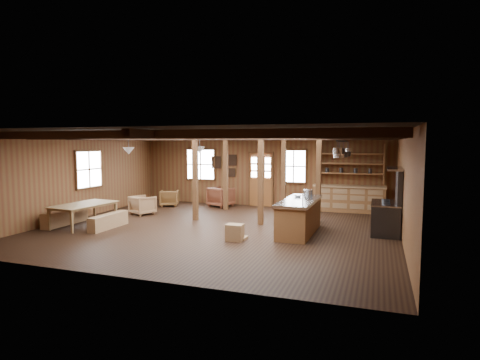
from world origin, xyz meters
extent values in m
cube|color=black|center=(0.00, 0.00, -0.01)|extent=(10.00, 9.00, 0.02)
cube|color=black|center=(0.00, 0.00, 2.81)|extent=(10.00, 9.00, 0.02)
cube|color=#5C2F1A|center=(-5.01, 0.00, 1.40)|extent=(0.02, 9.00, 2.80)
cube|color=#5C2F1A|center=(5.01, 0.00, 1.40)|extent=(0.02, 9.00, 2.80)
cube|color=#5C2F1A|center=(0.00, 4.51, 1.40)|extent=(10.00, 0.02, 2.80)
cube|color=#5C2F1A|center=(0.00, -4.51, 1.40)|extent=(10.00, 0.02, 2.80)
cube|color=black|center=(0.00, -3.50, 2.68)|extent=(9.80, 0.12, 0.18)
cube|color=black|center=(0.00, -2.00, 2.68)|extent=(9.80, 0.12, 0.18)
cube|color=black|center=(0.00, -0.50, 2.68)|extent=(9.80, 0.12, 0.18)
cube|color=black|center=(0.00, 1.00, 2.68)|extent=(9.80, 0.12, 0.18)
cube|color=black|center=(0.00, 2.50, 2.68)|extent=(9.80, 0.12, 0.18)
cube|color=black|center=(0.00, 3.80, 2.68)|extent=(9.80, 0.12, 0.18)
cube|color=black|center=(0.00, 0.00, 2.68)|extent=(0.18, 8.82, 0.18)
cube|color=#3F2112|center=(-1.20, 1.00, 1.40)|extent=(0.15, 0.15, 2.80)
cube|color=#3F2112|center=(-1.00, 3.20, 1.40)|extent=(0.15, 0.15, 2.80)
cube|color=#3F2112|center=(1.00, 1.00, 1.40)|extent=(0.15, 0.15, 2.80)
cube|color=#3F2112|center=(1.20, 3.20, 1.40)|extent=(0.15, 0.15, 2.80)
cube|color=#3F2112|center=(2.60, 2.00, 1.40)|extent=(0.15, 0.15, 2.80)
cube|color=brown|center=(0.00, 4.45, 0.55)|extent=(0.90, 0.06, 1.10)
cube|color=#3F2112|center=(-0.48, 4.45, 1.05)|extent=(0.06, 0.08, 2.10)
cube|color=#3F2112|center=(0.48, 4.45, 1.05)|extent=(0.06, 0.08, 2.10)
cube|color=#3F2112|center=(0.00, 4.45, 2.12)|extent=(1.02, 0.08, 0.06)
cube|color=white|center=(0.00, 4.45, 1.55)|extent=(0.84, 0.02, 0.90)
cube|color=white|center=(-2.60, 4.46, 1.60)|extent=(1.20, 0.02, 1.20)
cube|color=#3F2112|center=(-2.60, 4.46, 1.60)|extent=(1.32, 0.06, 1.32)
cube|color=white|center=(1.30, 4.46, 1.60)|extent=(0.90, 0.02, 1.20)
cube|color=#3F2112|center=(1.30, 4.46, 1.60)|extent=(1.02, 0.06, 1.32)
cube|color=white|center=(-4.96, 0.50, 1.60)|extent=(0.02, 1.20, 1.20)
cube|color=#3F2112|center=(-4.96, 0.50, 1.60)|extent=(0.14, 1.24, 1.32)
cube|color=beige|center=(-1.30, 4.46, 1.80)|extent=(0.50, 0.03, 0.40)
cube|color=black|center=(-1.30, 4.45, 1.80)|extent=(0.55, 0.02, 0.45)
cube|color=beige|center=(-1.90, 4.46, 1.70)|extent=(0.35, 0.03, 0.45)
cube|color=black|center=(-1.90, 4.45, 1.70)|extent=(0.40, 0.02, 0.50)
cube|color=beige|center=(-1.30, 4.46, 1.30)|extent=(0.40, 0.03, 0.30)
cube|color=black|center=(-1.30, 4.45, 1.30)|extent=(0.45, 0.02, 0.35)
cube|color=brown|center=(3.40, 4.20, 0.45)|extent=(2.50, 0.55, 0.90)
cube|color=#916542|center=(3.40, 4.18, 0.93)|extent=(2.55, 0.60, 0.06)
cube|color=brown|center=(3.40, 4.25, 1.40)|extent=(2.30, 0.35, 0.04)
cube|color=brown|center=(3.40, 4.25, 1.75)|extent=(2.30, 0.35, 0.04)
cube|color=brown|center=(3.40, 4.25, 2.10)|extent=(2.30, 0.35, 0.04)
cube|color=brown|center=(2.25, 4.25, 1.75)|extent=(0.04, 0.35, 1.40)
cube|color=brown|center=(4.55, 4.25, 1.75)|extent=(0.04, 0.35, 1.40)
cylinder|color=#313134|center=(-3.00, 0.00, 2.58)|extent=(0.02, 0.02, 0.45)
cone|color=white|center=(-3.00, 0.00, 2.25)|extent=(0.36, 0.36, 0.22)
cylinder|color=#313134|center=(-1.50, 2.00, 2.58)|extent=(0.02, 0.02, 0.45)
cone|color=white|center=(-1.50, 2.00, 2.25)|extent=(0.36, 0.36, 0.22)
cylinder|color=#313134|center=(3.45, 0.30, 2.55)|extent=(0.04, 3.00, 0.04)
cylinder|color=#313134|center=(3.46, -1.05, 2.47)|extent=(0.01, 0.01, 0.16)
cylinder|color=#B0B2B7|center=(3.46, -1.05, 2.32)|extent=(0.21, 0.21, 0.14)
cylinder|color=#313134|center=(3.46, -0.60, 2.46)|extent=(0.01, 0.01, 0.18)
cylinder|color=#313134|center=(3.46, -0.60, 2.30)|extent=(0.27, 0.27, 0.14)
cylinder|color=#313134|center=(3.41, -0.15, 2.41)|extent=(0.01, 0.01, 0.29)
cylinder|color=#B0B2B7|center=(3.41, -0.15, 2.19)|extent=(0.28, 0.28, 0.14)
cylinder|color=#313134|center=(3.49, 0.30, 2.41)|extent=(0.01, 0.01, 0.29)
cylinder|color=#313134|center=(3.49, 0.30, 2.19)|extent=(0.26, 0.26, 0.14)
cylinder|color=#313134|center=(3.45, 0.75, 2.40)|extent=(0.01, 0.01, 0.30)
cylinder|color=#B0B2B7|center=(3.45, 0.75, 2.18)|extent=(0.19, 0.19, 0.14)
cylinder|color=#313134|center=(3.52, 1.20, 2.40)|extent=(0.01, 0.01, 0.29)
cylinder|color=#313134|center=(3.52, 1.20, 2.19)|extent=(0.20, 0.20, 0.14)
cylinder|color=#313134|center=(3.51, 1.65, 2.44)|extent=(0.01, 0.01, 0.21)
cylinder|color=#B0B2B7|center=(3.51, 1.65, 2.27)|extent=(0.20, 0.20, 0.14)
cube|color=brown|center=(2.34, 0.21, 0.43)|extent=(0.84, 2.41, 0.86)
cube|color=#B0B2B7|center=(2.34, 0.21, 0.90)|extent=(0.92, 2.51, 0.08)
cylinder|color=#313134|center=(2.34, -0.39, 0.90)|extent=(0.44, 0.44, 0.06)
cylinder|color=#B0B2B7|center=(2.54, -0.39, 1.05)|extent=(0.03, 0.03, 0.30)
cube|color=#916542|center=(0.95, -1.18, 0.21)|extent=(0.48, 0.35, 0.43)
cube|color=#313134|center=(4.60, 0.95, 0.42)|extent=(0.74, 1.39, 0.83)
cube|color=#B0B2B7|center=(4.60, 0.95, 0.85)|extent=(0.76, 1.41, 0.04)
cube|color=#313134|center=(4.92, 0.95, 1.34)|extent=(0.12, 1.39, 0.92)
cube|color=#B0B2B7|center=(4.80, 0.95, 1.80)|extent=(0.40, 1.48, 0.05)
imported|color=olive|center=(-3.90, -1.00, 0.34)|extent=(1.26, 2.03, 0.68)
cube|color=#916542|center=(-4.65, -1.00, 0.23)|extent=(0.31, 1.67, 0.46)
cube|color=#916542|center=(-3.06, -1.00, 0.21)|extent=(0.29, 1.53, 0.42)
imported|color=brown|center=(-3.43, 3.25, 0.31)|extent=(0.88, 0.89, 0.63)
imported|color=brown|center=(-1.43, 3.80, 0.38)|extent=(1.06, 1.08, 0.77)
imported|color=olive|center=(-3.38, 1.29, 0.33)|extent=(0.94, 0.95, 0.66)
cylinder|color=#B0B2B7|center=(2.43, 1.15, 1.02)|extent=(0.28, 0.28, 0.17)
imported|color=silver|center=(2.20, 0.72, 0.97)|extent=(0.30, 0.30, 0.06)
camera|label=1|loc=(4.39, -10.67, 2.52)|focal=30.00mm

